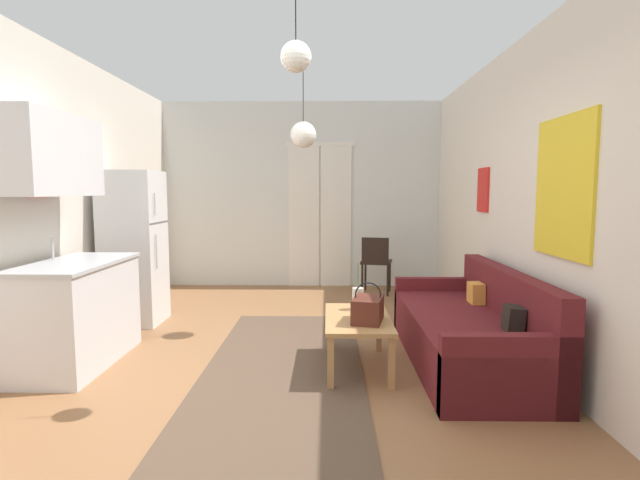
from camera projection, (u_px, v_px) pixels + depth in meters
ground_plane at (276, 388)px, 3.73m from camera, size 4.84×8.24×0.10m
wall_back at (302, 196)px, 7.43m from camera, size 4.44×0.13×2.83m
wall_right at (566, 199)px, 3.55m from camera, size 0.12×7.84×2.83m
area_rug at (283, 370)px, 3.95m from camera, size 1.30×3.39×0.01m
couch at (473, 333)px, 4.11m from camera, size 0.89×2.14×0.80m
coffee_table at (358, 323)px, 3.98m from camera, size 0.53×0.96×0.43m
bamboo_vase at (358, 298)px, 4.23m from camera, size 0.10×0.10×0.41m
handbag at (368, 309)px, 3.82m from camera, size 0.29×0.37×0.32m
refrigerator at (134, 248)px, 5.32m from camera, size 0.61×0.59×1.70m
kitchen_counter at (71, 271)px, 4.04m from camera, size 0.62×1.24×2.10m
accent_chair at (376, 260)px, 6.85m from camera, size 0.49×0.48×0.83m
pendant_lamp_near at (296, 57)px, 3.18m from camera, size 0.21×0.21×0.57m
pendant_lamp_far at (303, 135)px, 4.92m from camera, size 0.27×0.27×0.92m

